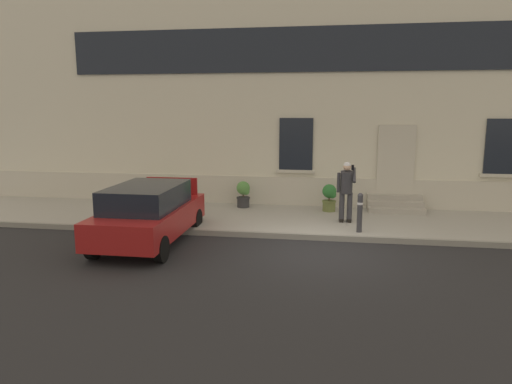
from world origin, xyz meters
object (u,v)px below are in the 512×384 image
at_px(bollard_near_person, 360,211).
at_px(person_on_phone, 346,188).
at_px(hatchback_car_red, 149,213).
at_px(planter_cream, 163,191).
at_px(planter_charcoal, 243,194).
at_px(planter_olive, 329,197).

xyz_separation_m(bollard_near_person, person_on_phone, (-0.33, 1.01, 0.44)).
height_order(hatchback_car_red, planter_cream, hatchback_car_red).
height_order(planter_cream, planter_charcoal, same).
distance_m(person_on_phone, planter_cream, 6.30).
height_order(hatchback_car_red, person_on_phone, person_on_phone).
relative_size(planter_cream, planter_olive, 1.00).
bearing_deg(person_on_phone, planter_charcoal, 139.27).
bearing_deg(hatchback_car_red, bollard_near_person, 14.34).
bearing_deg(planter_cream, hatchback_car_red, -74.59).
bearing_deg(person_on_phone, planter_cream, 149.82).
relative_size(hatchback_car_red, bollard_near_person, 3.89).
relative_size(hatchback_car_red, person_on_phone, 2.33).
xyz_separation_m(bollard_near_person, planter_cream, (-6.36, 2.74, -0.11)).
bearing_deg(planter_charcoal, planter_olive, -3.50).
distance_m(planter_charcoal, planter_olive, 2.79).
height_order(person_on_phone, planter_olive, person_on_phone).
xyz_separation_m(person_on_phone, planter_cream, (-6.03, 1.73, -0.54)).
height_order(bollard_near_person, planter_cream, bollard_near_person).
xyz_separation_m(hatchback_car_red, planter_olive, (4.45, 3.80, -0.18)).
bearing_deg(person_on_phone, bollard_near_person, -86.28).
distance_m(hatchback_car_red, planter_charcoal, 4.31).
bearing_deg(hatchback_car_red, planter_olive, 40.46).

